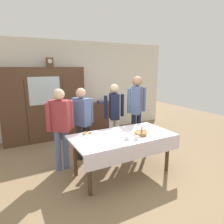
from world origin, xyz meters
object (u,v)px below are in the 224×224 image
Objects in this scene: book_stack at (101,102)px; person_beside_shelf at (114,111)px; tea_cup_far_left at (127,138)px; person_behind_table_right at (60,122)px; bread_basket at (141,133)px; spoon_near_left at (122,142)px; person_by_cabinet at (137,105)px; mantel_clock at (50,62)px; spoon_mid_left at (137,129)px; bookshelf_low at (101,117)px; pastry_plate at (87,134)px; spoon_mid_right at (149,128)px; tea_cup_mid_right at (137,138)px; person_behind_table_left at (82,117)px; wall_cabinet at (44,105)px; dining_table at (123,141)px; tea_cup_near_right at (145,130)px.

person_beside_shelf reaches higher than book_stack.
tea_cup_far_left is 0.08× the size of person_behind_table_right.
bread_basket is at bearing -100.47° from book_stack.
person_by_cabinet reaches higher than spoon_near_left.
spoon_mid_left is at bearing -65.45° from mantel_clock.
spoon_mid_left is (-0.38, -2.47, -0.15)m from book_stack.
book_stack is 2.59m from person_behind_table_right.
mantel_clock reaches higher than bookshelf_low.
pastry_plate is 1.00m from spoon_mid_left.
spoon_mid_right is at bearing -71.61° from person_beside_shelf.
bread_basket is at bearing -34.78° from person_behind_table_right.
person_behind_table_left is at bearing 113.34° from tea_cup_mid_right.
wall_cabinet is at bearing 88.63° from person_behind_table_right.
person_beside_shelf reaches higher than bookshelf_low.
person_behind_table_left is (-1.15, 0.81, 0.18)m from spoon_mid_right.
bread_basket reaches higher than pastry_plate.
tea_cup_far_left is at bearing -142.15° from spoon_mid_left.
person_beside_shelf is at bearing -49.40° from wall_cabinet.
wall_cabinet reaches higher than tea_cup_far_left.
person_beside_shelf is (-0.40, -1.57, 0.52)m from bookshelf_low.
person_behind_table_left reaches higher than spoon_mid_right.
dining_table is at bearing -168.23° from spoon_mid_right.
tea_cup_mid_right reaches higher than spoon_mid_left.
bookshelf_low is at bearing 59.17° from pastry_plate.
tea_cup_far_left is 0.54× the size of bread_basket.
spoon_mid_left and spoon_near_left have the same top height.
wall_cabinet is 2.00m from person_beside_shelf.
tea_cup_mid_right is 0.91m from pastry_plate.
spoon_mid_left is 1.00m from person_by_cabinet.
person_by_cabinet is at bearing -45.04° from mantel_clock.
dining_table is 7.79× the size of bread_basket.
tea_cup_near_right is 0.72m from spoon_near_left.
spoon_mid_right is at bearing 24.17° from tea_cup_far_left.
person_behind_table_right is at bearing 126.77° from spoon_near_left.
person_behind_table_right is (-1.23, 0.85, 0.17)m from bread_basket.
tea_cup_mid_right is at bearing -70.97° from dining_table.
tea_cup_near_right is (-0.32, -2.65, -0.13)m from book_stack.
person_beside_shelf is at bearing 91.22° from spoon_mid_left.
bread_basket is 0.15× the size of person_behind_table_right.
tea_cup_far_left is at bearing 149.94° from tea_cup_mid_right.
person_behind_table_right reaches higher than bookshelf_low.
person_by_cabinet is at bearing 58.23° from bread_basket.
spoon_near_left is at bearing -155.17° from spoon_mid_right.
tea_cup_near_right is (1.38, -2.60, -0.20)m from wall_cabinet.
bookshelf_low is 2.98m from tea_cup_far_left.
spoon_mid_right is at bearing -19.39° from person_behind_table_right.
bread_basket is at bearing -66.40° from wall_cabinet.
mantel_clock is 2.97m from spoon_mid_left.
bookshelf_low is 0.47m from book_stack.
pastry_plate is at bearing 170.79° from spoon_mid_right.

